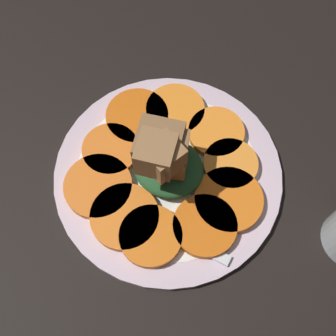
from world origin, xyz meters
TOP-DOWN VIEW (x-y plane):
  - table_slab at (0.00, 0.00)cm, footprint 120.00×120.00cm
  - plate at (0.00, 0.00)cm, footprint 26.09×26.09cm
  - carrot_slice_0 at (2.12, 7.11)cm, footprint 6.62×6.62cm
  - carrot_slice_1 at (-3.58, 7.08)cm, footprint 7.07×7.07cm
  - carrot_slice_2 at (-6.91, 3.81)cm, footprint 7.49×7.49cm
  - carrot_slice_3 at (-6.93, -1.50)cm, footprint 6.55×6.55cm
  - carrot_slice_4 at (-5.39, -5.93)cm, footprint 7.61×7.61cm
  - carrot_slice_5 at (-0.88, -7.18)cm, footprint 7.46×7.46cm
  - carrot_slice_6 at (2.67, -7.40)cm, footprint 6.72×6.72cm
  - carrot_slice_7 at (6.87, -3.33)cm, footprint 6.91×6.91cm
  - carrot_slice_8 at (7.52, 0.61)cm, footprint 7.55×7.55cm
  - carrot_slice_9 at (5.56, 4.45)cm, footprint 6.23×6.23cm
  - center_pile at (-0.34, -0.33)cm, footprint 8.12×7.98cm
  - fork at (1.51, -5.91)cm, footprint 18.11×3.17cm

SIDE VIEW (x-z plane):
  - table_slab at x=0.00cm, z-range 0.00..2.00cm
  - plate at x=0.00cm, z-range 1.99..3.04cm
  - fork at x=1.51cm, z-range 3.10..3.50cm
  - carrot_slice_0 at x=2.12cm, z-range 3.10..4.12cm
  - carrot_slice_1 at x=-3.58cm, z-range 3.10..4.12cm
  - carrot_slice_2 at x=-6.91cm, z-range 3.10..4.12cm
  - carrot_slice_3 at x=-6.93cm, z-range 3.10..4.12cm
  - carrot_slice_4 at x=-5.39cm, z-range 3.10..4.12cm
  - carrot_slice_5 at x=-0.88cm, z-range 3.10..4.12cm
  - carrot_slice_6 at x=2.67cm, z-range 3.10..4.12cm
  - carrot_slice_7 at x=6.87cm, z-range 3.10..4.12cm
  - carrot_slice_8 at x=7.52cm, z-range 3.10..4.12cm
  - carrot_slice_9 at x=5.56cm, z-range 3.10..4.12cm
  - center_pile at x=-0.34cm, z-range 2.31..12.13cm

